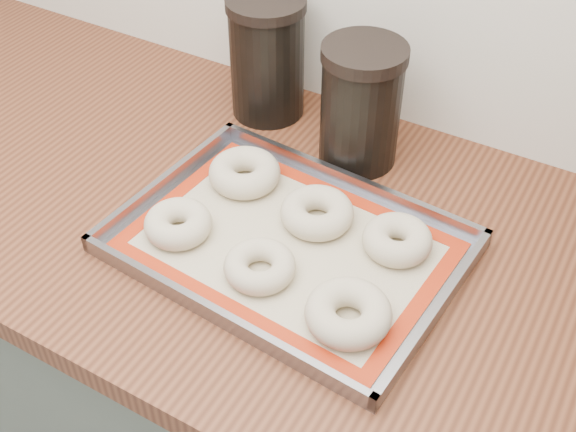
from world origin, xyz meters
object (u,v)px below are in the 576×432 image
Objects in this scene: bagel_front_mid at (260,266)px; canister_left at (267,57)px; bagel_back_right at (397,240)px; canister_mid at (361,105)px; bagel_front_right at (348,313)px; bagel_back_mid at (317,212)px; bagel_front_left at (178,224)px; bagel_back_left at (245,173)px; baking_tray at (288,244)px.

bagel_front_mid is 0.47× the size of canister_left.
bagel_back_right is 0.49× the size of canister_mid.
canister_left reaches higher than bagel_front_right.
bagel_front_left is at bearing -143.36° from bagel_back_mid.
bagel_front_right is at bearing -6.52° from bagel_front_mid.
bagel_back_left is 1.04× the size of bagel_back_mid.
bagel_front_mid is at bearing -89.45° from canister_mid.
canister_left is at bearing 134.45° from bagel_back_mid.
bagel_front_right reaches higher than bagel_front_left.
canister_mid reaches higher than baking_tray.
bagel_back_left reaches higher than bagel_front_right.
bagel_back_right is at bearing -3.99° from bagel_back_left.
bagel_front_right is (0.13, -0.08, 0.02)m from baking_tray.
baking_tray is 4.45× the size of bagel_front_right.
canister_left reaches higher than bagel_back_left.
bagel_back_left is at bearing 145.54° from baking_tray.
bagel_front_left and bagel_back_mid have the same top height.
bagel_back_mid is at bearing 79.14° from baking_tray.
canister_left is (-0.33, 0.36, 0.08)m from bagel_front_right.
bagel_front_mid is 0.19m from bagel_back_left.
canister_mid reaches higher than bagel_front_mid.
canister_mid is at bearing 90.55° from bagel_front_mid.
bagel_front_right reaches higher than bagel_front_mid.
bagel_front_mid reaches higher than baking_tray.
bagel_back_mid is at bearing -45.55° from canister_left.
canister_mid is at bearing 130.26° from bagel_back_right.
bagel_front_left is at bearing 175.36° from bagel_front_mid.
bagel_front_left is 0.14m from bagel_back_left.
bagel_front_left is 0.91× the size of bagel_back_mid.
baking_tray is 4.60× the size of bagel_back_mid.
bagel_front_right is 1.00× the size of bagel_back_left.
bagel_back_mid is at bearing -177.21° from bagel_back_right.
bagel_back_mid is at bearing 130.01° from bagel_front_right.
bagel_back_left is (-0.12, 0.15, 0.00)m from bagel_front_mid.
canister_mid is at bearing -12.95° from canister_left.
bagel_front_right reaches higher than bagel_back_mid.
canister_mid reaches higher than bagel_back_left.
bagel_front_left is 1.00× the size of bagel_back_right.
bagel_back_mid is (-0.12, 0.14, -0.00)m from bagel_front_right.
bagel_back_right is at bearing 2.79° from bagel_back_mid.
bagel_back_right reaches higher than bagel_front_mid.
bagel_back_right reaches higher than baking_tray.
bagel_front_left is 0.35m from canister_left.
canister_left is at bearing 119.55° from bagel_front_mid.
canister_left is at bearing 125.72° from baking_tray.
baking_tray is at bearing 148.28° from bagel_front_right.
canister_left is (-0.05, 0.33, 0.08)m from bagel_front_left.
canister_mid is at bearing 91.83° from baking_tray.
bagel_front_left is 0.33m from canister_mid.
bagel_front_mid is 0.19m from bagel_back_right.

